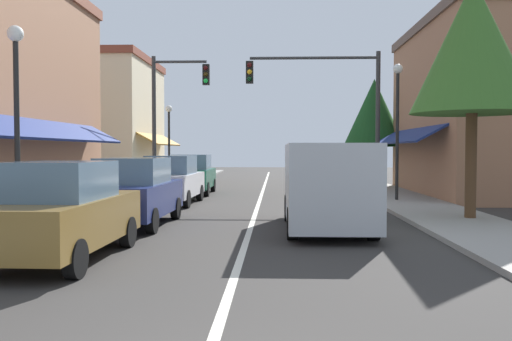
{
  "coord_description": "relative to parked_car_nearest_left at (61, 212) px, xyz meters",
  "views": [
    {
      "loc": [
        0.65,
        -3.61,
        1.97
      ],
      "look_at": [
        -0.09,
        15.85,
        1.23
      ],
      "focal_mm": 37.77,
      "sensor_mm": 36.0,
      "label": 1
    }
  ],
  "objects": [
    {
      "name": "parked_car_nearest_left",
      "position": [
        0.0,
        0.0,
        0.0
      ],
      "size": [
        1.85,
        4.14,
        1.77
      ],
      "rotation": [
        0.0,
        0.0,
        -0.02
      ],
      "color": "brown",
      "rests_on": "ground"
    },
    {
      "name": "parked_car_second_left",
      "position": [
        0.15,
        4.44,
        0.0
      ],
      "size": [
        1.85,
        4.13,
        1.77
      ],
      "rotation": [
        0.0,
        0.0,
        -0.02
      ],
      "color": "navy",
      "rests_on": "ground"
    },
    {
      "name": "parked_car_third_left",
      "position": [
        0.04,
        10.02,
        0.0
      ],
      "size": [
        1.87,
        4.14,
        1.77
      ],
      "rotation": [
        0.0,
        0.0,
        -0.03
      ],
      "color": "silver",
      "rests_on": "ground"
    },
    {
      "name": "street_lamp_left_far",
      "position": [
        -1.9,
        19.18,
        2.09
      ],
      "size": [
        0.36,
        0.36,
        4.35
      ],
      "color": "black",
      "rests_on": "ground"
    },
    {
      "name": "traffic_signal_left_corner",
      "position": [
        -0.84,
        14.39,
        3.1
      ],
      "size": [
        2.6,
        0.5,
        6.13
      ],
      "color": "#333333",
      "rests_on": "ground"
    },
    {
      "name": "street_lamp_left_near",
      "position": [
        -1.97,
        2.45,
        2.32
      ],
      "size": [
        0.36,
        0.36,
        4.74
      ],
      "color": "black",
      "rests_on": "ground"
    },
    {
      "name": "sidewalk_left",
      "position": [
        -2.32,
        12.23,
        -0.82
      ],
      "size": [
        2.6,
        56.0,
        0.12
      ],
      "primitive_type": "cube",
      "color": "gray",
      "rests_on": "ground"
    },
    {
      "name": "lane_center_stripe",
      "position": [
        3.18,
        12.23,
        -0.88
      ],
      "size": [
        0.14,
        52.0,
        0.01
      ],
      "primitive_type": "cube",
      "color": "silver",
      "rests_on": "ground"
    },
    {
      "name": "tree_right_far",
      "position": [
        9.12,
        19.98,
        3.09
      ],
      "size": [
        3.32,
        3.32,
        5.81
      ],
      "color": "#4C331E",
      "rests_on": "ground"
    },
    {
      "name": "storefront_far_left",
      "position": [
        -6.14,
        22.23,
        2.81
      ],
      "size": [
        6.37,
        8.2,
        7.38
      ],
      "color": "beige",
      "rests_on": "ground"
    },
    {
      "name": "ground_plane",
      "position": [
        3.18,
        12.23,
        -0.88
      ],
      "size": [
        80.0,
        80.0,
        0.0
      ],
      "primitive_type": "plane",
      "color": "#33302D"
    },
    {
      "name": "sidewalk_right",
      "position": [
        8.68,
        12.23,
        -0.82
      ],
      "size": [
        2.6,
        56.0,
        0.12
      ],
      "primitive_type": "cube",
      "color": "gray",
      "rests_on": "ground"
    },
    {
      "name": "tree_right_near",
      "position": [
        9.14,
        5.5,
        3.88
      ],
      "size": [
        3.3,
        3.3,
        6.6
      ],
      "color": "#4C331E",
      "rests_on": "ground"
    },
    {
      "name": "storefront_right_block",
      "position": [
        12.92,
        14.23,
        2.86
      ],
      "size": [
        7.19,
        10.2,
        7.47
      ],
      "color": "#9E6B4C",
      "rests_on": "ground"
    },
    {
      "name": "parked_car_far_left",
      "position": [
        0.07,
        14.55,
        0.0
      ],
      "size": [
        1.83,
        4.12,
        1.77
      ],
      "rotation": [
        0.0,
        0.0,
        0.01
      ],
      "color": "#0F4C33",
      "rests_on": "ground"
    },
    {
      "name": "van_in_lane",
      "position": [
        5.07,
        3.98,
        0.27
      ],
      "size": [
        2.01,
        5.18,
        2.12
      ],
      "rotation": [
        0.0,
        0.0,
        0.0
      ],
      "color": "#B2B7BC",
      "rests_on": "ground"
    },
    {
      "name": "traffic_signal_mast_arm",
      "position": [
        6.13,
        12.78,
        3.23
      ],
      "size": [
        5.48,
        0.5,
        5.99
      ],
      "color": "#333333",
      "rests_on": "ground"
    },
    {
      "name": "street_lamp_right_mid",
      "position": [
        8.33,
        10.81,
        2.56
      ],
      "size": [
        0.36,
        0.36,
        5.16
      ],
      "color": "black",
      "rests_on": "ground"
    }
  ]
}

